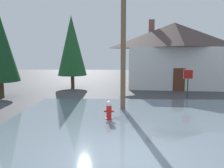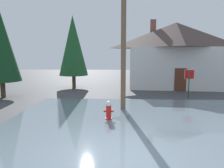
{
  "view_description": "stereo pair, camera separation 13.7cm",
  "coord_description": "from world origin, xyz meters",
  "px_view_note": "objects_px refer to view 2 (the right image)",
  "views": [
    {
      "loc": [
        0.07,
        -5.87,
        3.07
      ],
      "look_at": [
        -0.28,
        4.84,
        1.62
      ],
      "focal_mm": 33.54,
      "sensor_mm": 36.0,
      "label": 1
    },
    {
      "loc": [
        0.2,
        -5.86,
        3.07
      ],
      "look_at": [
        -0.28,
        4.84,
        1.62
      ],
      "focal_mm": 33.54,
      "sensor_mm": 36.0,
      "label": 2
    }
  ],
  "objects_px": {
    "fire_hydrant": "(109,111)",
    "pine_tree_mid_left": "(73,46)",
    "stop_sign_far": "(189,78)",
    "house": "(175,54)",
    "pine_tree_tall_left": "(0,43)",
    "utility_pole": "(124,27)"
  },
  "relations": [
    {
      "from": "pine_tree_tall_left",
      "to": "pine_tree_mid_left",
      "type": "height_order",
      "value": "pine_tree_tall_left"
    },
    {
      "from": "fire_hydrant",
      "to": "stop_sign_far",
      "type": "distance_m",
      "value": 7.74
    },
    {
      "from": "fire_hydrant",
      "to": "pine_tree_mid_left",
      "type": "relative_size",
      "value": 0.14
    },
    {
      "from": "fire_hydrant",
      "to": "pine_tree_mid_left",
      "type": "height_order",
      "value": "pine_tree_mid_left"
    },
    {
      "from": "fire_hydrant",
      "to": "stop_sign_far",
      "type": "height_order",
      "value": "stop_sign_far"
    },
    {
      "from": "pine_tree_mid_left",
      "to": "house",
      "type": "bearing_deg",
      "value": 9.93
    },
    {
      "from": "house",
      "to": "pine_tree_tall_left",
      "type": "distance_m",
      "value": 15.63
    },
    {
      "from": "stop_sign_far",
      "to": "house",
      "type": "bearing_deg",
      "value": 85.11
    },
    {
      "from": "house",
      "to": "pine_tree_mid_left",
      "type": "height_order",
      "value": "house"
    },
    {
      "from": "fire_hydrant",
      "to": "pine_tree_mid_left",
      "type": "xyz_separation_m",
      "value": [
        -3.96,
        10.1,
        3.53
      ]
    },
    {
      "from": "fire_hydrant",
      "to": "utility_pole",
      "type": "bearing_deg",
      "value": 69.87
    },
    {
      "from": "house",
      "to": "pine_tree_tall_left",
      "type": "relative_size",
      "value": 1.47
    },
    {
      "from": "house",
      "to": "pine_tree_mid_left",
      "type": "bearing_deg",
      "value": -170.07
    },
    {
      "from": "fire_hydrant",
      "to": "house",
      "type": "distance_m",
      "value": 13.57
    },
    {
      "from": "fire_hydrant",
      "to": "pine_tree_tall_left",
      "type": "xyz_separation_m",
      "value": [
        -8.12,
        5.15,
        3.54
      ]
    },
    {
      "from": "house",
      "to": "pine_tree_tall_left",
      "type": "bearing_deg",
      "value": -154.65
    },
    {
      "from": "utility_pole",
      "to": "pine_tree_mid_left",
      "type": "height_order",
      "value": "utility_pole"
    },
    {
      "from": "fire_hydrant",
      "to": "utility_pole",
      "type": "distance_m",
      "value": 4.62
    },
    {
      "from": "utility_pole",
      "to": "pine_tree_tall_left",
      "type": "height_order",
      "value": "utility_pole"
    },
    {
      "from": "stop_sign_far",
      "to": "pine_tree_mid_left",
      "type": "relative_size",
      "value": 0.31
    },
    {
      "from": "fire_hydrant",
      "to": "pine_tree_tall_left",
      "type": "distance_m",
      "value": 10.25
    },
    {
      "from": "utility_pole",
      "to": "stop_sign_far",
      "type": "height_order",
      "value": "utility_pole"
    }
  ]
}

